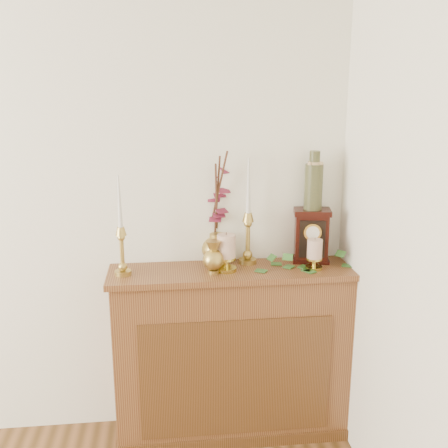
{
  "coord_description": "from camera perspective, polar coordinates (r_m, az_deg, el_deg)",
  "views": [
    {
      "loc": [
        1.08,
        -0.36,
        1.81
      ],
      "look_at": [
        1.35,
        2.05,
        1.18
      ],
      "focal_mm": 42.0,
      "sensor_mm": 36.0,
      "label": 1
    }
  ],
  "objects": [
    {
      "name": "console_shelf",
      "position": [
        2.84,
        0.89,
        -14.33
      ],
      "size": [
        1.24,
        0.34,
        0.93
      ],
      "color": "brown",
      "rests_on": "ground"
    },
    {
      "name": "candlestick_left",
      "position": [
        2.56,
        -11.09,
        -2.05
      ],
      "size": [
        0.08,
        0.08,
        0.49
      ],
      "rotation": [
        0.0,
        0.0,
        0.02
      ],
      "color": "tan",
      "rests_on": "console_shelf"
    },
    {
      "name": "candlestick_center",
      "position": [
        2.67,
        2.62,
        -0.62
      ],
      "size": [
        0.09,
        0.09,
        0.55
      ],
      "rotation": [
        0.0,
        0.0,
        0.15
      ],
      "color": "tan",
      "rests_on": "console_shelf"
    },
    {
      "name": "bud_vase",
      "position": [
        2.55,
        -1.17,
        -3.66
      ],
      "size": [
        0.1,
        0.1,
        0.17
      ],
      "rotation": [
        0.0,
        0.0,
        -0.36
      ],
      "color": "tan",
      "rests_on": "console_shelf"
    },
    {
      "name": "ginger_jar",
      "position": [
        2.69,
        -0.64,
        1.35
      ],
      "size": [
        0.24,
        0.26,
        0.59
      ],
      "rotation": [
        0.0,
        0.0,
        0.19
      ],
      "color": "tan",
      "rests_on": "console_shelf"
    },
    {
      "name": "pillar_candle_left",
      "position": [
        2.58,
        0.25,
        -2.94
      ],
      "size": [
        0.1,
        0.1,
        0.2
      ],
      "rotation": [
        0.0,
        0.0,
        0.34
      ],
      "color": "gold",
      "rests_on": "console_shelf"
    },
    {
      "name": "pillar_candle_right",
      "position": [
        2.65,
        9.82,
        -3.1
      ],
      "size": [
        0.08,
        0.08,
        0.16
      ],
      "rotation": [
        0.0,
        0.0,
        -0.35
      ],
      "color": "gold",
      "rests_on": "console_shelf"
    },
    {
      "name": "ivy_garland",
      "position": [
        2.66,
        9.01,
        -4.53
      ],
      "size": [
        0.53,
        0.24,
        0.09
      ],
      "rotation": [
        0.0,
        0.0,
        0.3
      ],
      "color": "#2F6024",
      "rests_on": "console_shelf"
    },
    {
      "name": "mantel_clock",
      "position": [
        2.75,
        9.48,
        -1.29
      ],
      "size": [
        0.21,
        0.16,
        0.28
      ],
      "rotation": [
        0.0,
        0.0,
        -0.18
      ],
      "color": "black",
      "rests_on": "console_shelf"
    },
    {
      "name": "ceramic_vase",
      "position": [
        2.69,
        9.73,
        4.37
      ],
      "size": [
        0.09,
        0.09,
        0.3
      ],
      "rotation": [
        0.0,
        0.0,
        -0.18
      ],
      "color": "#172E23",
      "rests_on": "mantel_clock"
    }
  ]
}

